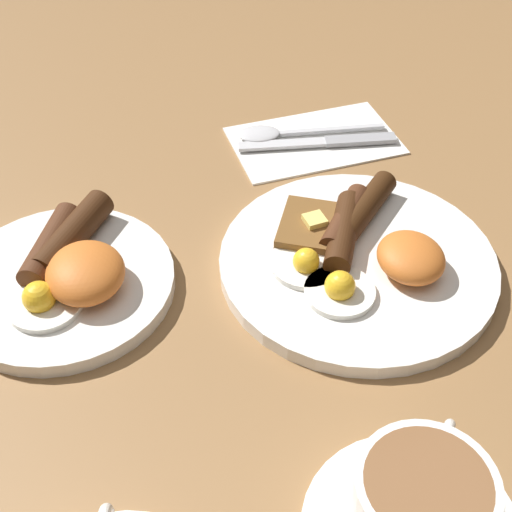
{
  "coord_description": "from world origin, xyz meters",
  "views": [
    {
      "loc": [
        -0.47,
        0.21,
        0.48
      ],
      "look_at": [
        0.01,
        0.1,
        0.03
      ],
      "focal_mm": 50.0,
      "sensor_mm": 36.0,
      "label": 1
    }
  ],
  "objects_px": {
    "breakfast_plate_near": "(357,256)",
    "breakfast_plate_far": "(66,275)",
    "spoon": "(274,133)",
    "teacup_near": "(419,511)",
    "knife": "(327,142)"
  },
  "relations": [
    {
      "from": "breakfast_plate_near",
      "to": "spoon",
      "type": "distance_m",
      "value": 0.23
    },
    {
      "from": "breakfast_plate_near",
      "to": "teacup_near",
      "type": "distance_m",
      "value": 0.27
    },
    {
      "from": "breakfast_plate_far",
      "to": "teacup_near",
      "type": "bearing_deg",
      "value": -142.66
    },
    {
      "from": "breakfast_plate_far",
      "to": "spoon",
      "type": "distance_m",
      "value": 0.32
    },
    {
      "from": "spoon",
      "to": "breakfast_plate_far",
      "type": "bearing_deg",
      "value": 44.04
    },
    {
      "from": "breakfast_plate_far",
      "to": "spoon",
      "type": "height_order",
      "value": "breakfast_plate_far"
    },
    {
      "from": "breakfast_plate_near",
      "to": "spoon",
      "type": "relative_size",
      "value": 1.49
    },
    {
      "from": "breakfast_plate_near",
      "to": "breakfast_plate_far",
      "type": "bearing_deg",
      "value": 83.41
    },
    {
      "from": "breakfast_plate_far",
      "to": "spoon",
      "type": "relative_size",
      "value": 1.17
    },
    {
      "from": "teacup_near",
      "to": "breakfast_plate_far",
      "type": "bearing_deg",
      "value": 37.34
    },
    {
      "from": "breakfast_plate_near",
      "to": "knife",
      "type": "height_order",
      "value": "breakfast_plate_near"
    },
    {
      "from": "teacup_near",
      "to": "spoon",
      "type": "height_order",
      "value": "teacup_near"
    },
    {
      "from": "breakfast_plate_near",
      "to": "breakfast_plate_far",
      "type": "relative_size",
      "value": 1.28
    },
    {
      "from": "knife",
      "to": "teacup_near",
      "type": "bearing_deg",
      "value": 87.15
    },
    {
      "from": "teacup_near",
      "to": "spoon",
      "type": "bearing_deg",
      "value": -2.5
    }
  ]
}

